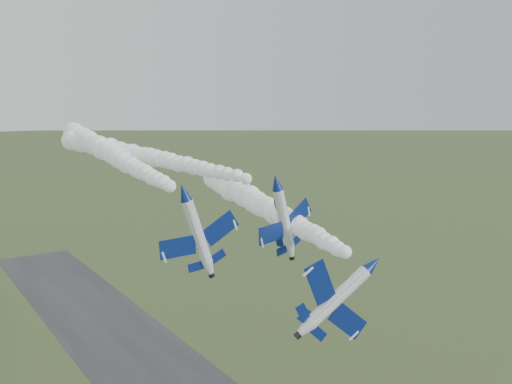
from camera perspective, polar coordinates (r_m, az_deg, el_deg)
jet_lead at (r=70.06m, az=11.68°, el=-7.09°), size 7.25×13.95×9.37m
smoke_trail_jet_lead at (r=98.10m, az=0.78°, el=-1.41°), size 15.80×58.97×5.12m
jet_pair_left at (r=73.73m, az=-7.21°, el=-0.02°), size 10.98×13.67×4.37m
smoke_trail_jet_pair_left at (r=111.52m, az=-14.61°, el=3.91°), size 12.79×72.61×4.68m
jet_pair_right at (r=82.03m, az=2.10°, el=0.99°), size 11.39×13.95×4.41m
smoke_trail_jet_pair_right at (r=109.76m, az=-11.40°, el=3.61°), size 17.44×63.13×4.44m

